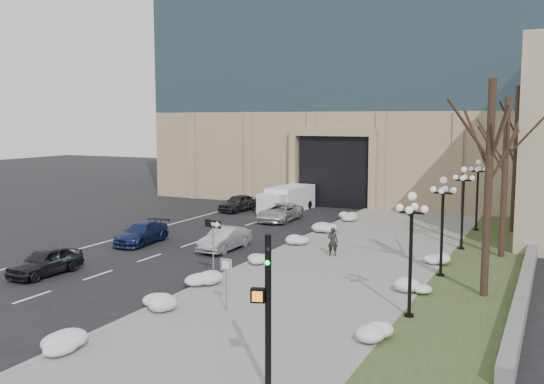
{
  "coord_description": "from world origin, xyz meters",
  "views": [
    {
      "loc": [
        13.05,
        -15.83,
        7.37
      ],
      "look_at": [
        -0.78,
        13.23,
        3.5
      ],
      "focal_mm": 40.0,
      "sensor_mm": 36.0,
      "label": 1
    }
  ],
  "objects_px": {
    "keep_sign": "(226,273)",
    "lamppost_b": "(443,213)",
    "car_d": "(280,212)",
    "car_a": "(45,261)",
    "car_c": "(142,233)",
    "car_b": "(225,239)",
    "one_way_sign": "(215,232)",
    "lamppost_a": "(411,238)",
    "pedestrian": "(333,242)",
    "car_e": "(238,203)",
    "lamppost_d": "(478,185)",
    "box_truck": "(287,199)",
    "traffic_signal": "(267,316)",
    "lamppost_c": "(463,197)"
  },
  "relations": [
    {
      "from": "keep_sign",
      "to": "car_c",
      "type": "bearing_deg",
      "value": 141.57
    },
    {
      "from": "lamppost_a",
      "to": "lamppost_c",
      "type": "distance_m",
      "value": 13.0
    },
    {
      "from": "car_a",
      "to": "car_c",
      "type": "distance_m",
      "value": 7.92
    },
    {
      "from": "car_a",
      "to": "lamppost_a",
      "type": "xyz_separation_m",
      "value": [
        17.09,
        1.03,
        2.42
      ]
    },
    {
      "from": "car_c",
      "to": "lamppost_a",
      "type": "height_order",
      "value": "lamppost_a"
    },
    {
      "from": "car_a",
      "to": "car_e",
      "type": "height_order",
      "value": "car_e"
    },
    {
      "from": "car_a",
      "to": "lamppost_c",
      "type": "bearing_deg",
      "value": 41.38
    },
    {
      "from": "keep_sign",
      "to": "lamppost_b",
      "type": "xyz_separation_m",
      "value": [
        6.43,
        8.87,
        1.5
      ]
    },
    {
      "from": "lamppost_b",
      "to": "lamppost_d",
      "type": "relative_size",
      "value": 1.0
    },
    {
      "from": "pedestrian",
      "to": "car_c",
      "type": "bearing_deg",
      "value": -4.92
    },
    {
      "from": "one_way_sign",
      "to": "traffic_signal",
      "type": "distance_m",
      "value": 11.43
    },
    {
      "from": "keep_sign",
      "to": "lamppost_b",
      "type": "relative_size",
      "value": 0.45
    },
    {
      "from": "lamppost_b",
      "to": "lamppost_c",
      "type": "height_order",
      "value": "same"
    },
    {
      "from": "car_a",
      "to": "box_truck",
      "type": "bearing_deg",
      "value": 86.8
    },
    {
      "from": "one_way_sign",
      "to": "lamppost_a",
      "type": "xyz_separation_m",
      "value": [
        9.03,
        -1.23,
        0.71
      ]
    },
    {
      "from": "box_truck",
      "to": "keep_sign",
      "type": "height_order",
      "value": "keep_sign"
    },
    {
      "from": "car_e",
      "to": "car_c",
      "type": "bearing_deg",
      "value": -79.5
    },
    {
      "from": "car_c",
      "to": "lamppost_a",
      "type": "distance_m",
      "value": 18.97
    },
    {
      "from": "keep_sign",
      "to": "pedestrian",
      "type": "bearing_deg",
      "value": 88.83
    },
    {
      "from": "car_b",
      "to": "keep_sign",
      "type": "relative_size",
      "value": 1.85
    },
    {
      "from": "lamppost_d",
      "to": "car_e",
      "type": "bearing_deg",
      "value": 176.47
    },
    {
      "from": "traffic_signal",
      "to": "lamppost_a",
      "type": "relative_size",
      "value": 0.92
    },
    {
      "from": "car_d",
      "to": "car_a",
      "type": "bearing_deg",
      "value": -102.07
    },
    {
      "from": "car_a",
      "to": "car_b",
      "type": "xyz_separation_m",
      "value": [
        4.96,
        8.46,
        -0.0
      ]
    },
    {
      "from": "car_b",
      "to": "one_way_sign",
      "type": "distance_m",
      "value": 7.14
    },
    {
      "from": "car_e",
      "to": "lamppost_d",
      "type": "height_order",
      "value": "lamppost_d"
    },
    {
      "from": "one_way_sign",
      "to": "lamppost_a",
      "type": "relative_size",
      "value": 0.6
    },
    {
      "from": "car_e",
      "to": "lamppost_b",
      "type": "relative_size",
      "value": 0.83
    },
    {
      "from": "lamppost_b",
      "to": "lamppost_c",
      "type": "xyz_separation_m",
      "value": [
        0.0,
        6.5,
        0.0
      ]
    },
    {
      "from": "box_truck",
      "to": "lamppost_b",
      "type": "relative_size",
      "value": 1.32
    },
    {
      "from": "keep_sign",
      "to": "lamppost_c",
      "type": "height_order",
      "value": "lamppost_c"
    },
    {
      "from": "one_way_sign",
      "to": "lamppost_b",
      "type": "height_order",
      "value": "lamppost_b"
    },
    {
      "from": "pedestrian",
      "to": "lamppost_d",
      "type": "relative_size",
      "value": 0.32
    },
    {
      "from": "lamppost_a",
      "to": "pedestrian",
      "type": "bearing_deg",
      "value": 125.91
    },
    {
      "from": "one_way_sign",
      "to": "car_c",
      "type": "bearing_deg",
      "value": 162.58
    },
    {
      "from": "lamppost_c",
      "to": "lamppost_b",
      "type": "bearing_deg",
      "value": -90.0
    },
    {
      "from": "car_b",
      "to": "car_c",
      "type": "bearing_deg",
      "value": -172.61
    },
    {
      "from": "car_a",
      "to": "traffic_signal",
      "type": "xyz_separation_m",
      "value": [
        15.02,
        -6.8,
        1.52
      ]
    },
    {
      "from": "box_truck",
      "to": "car_b",
      "type": "bearing_deg",
      "value": -75.02
    },
    {
      "from": "car_b",
      "to": "traffic_signal",
      "type": "relative_size",
      "value": 0.9
    },
    {
      "from": "car_c",
      "to": "box_truck",
      "type": "xyz_separation_m",
      "value": [
        2.56,
        15.54,
        0.33
      ]
    },
    {
      "from": "car_c",
      "to": "car_d",
      "type": "height_order",
      "value": "car_d"
    },
    {
      "from": "car_c",
      "to": "lamppost_a",
      "type": "xyz_separation_m",
      "value": [
        17.51,
        -6.87,
        2.46
      ]
    },
    {
      "from": "pedestrian",
      "to": "lamppost_d",
      "type": "distance_m",
      "value": 12.94
    },
    {
      "from": "car_b",
      "to": "keep_sign",
      "type": "xyz_separation_m",
      "value": [
        5.69,
        -9.8,
        0.92
      ]
    },
    {
      "from": "box_truck",
      "to": "one_way_sign",
      "type": "relative_size",
      "value": 2.19
    },
    {
      "from": "pedestrian",
      "to": "keep_sign",
      "type": "xyz_separation_m",
      "value": [
        -0.48,
        -10.6,
        0.68
      ]
    },
    {
      "from": "car_c",
      "to": "traffic_signal",
      "type": "xyz_separation_m",
      "value": [
        15.45,
        -14.7,
        1.55
      ]
    },
    {
      "from": "keep_sign",
      "to": "lamppost_c",
      "type": "relative_size",
      "value": 0.45
    },
    {
      "from": "car_b",
      "to": "car_c",
      "type": "xyz_separation_m",
      "value": [
        -5.39,
        -0.56,
        -0.03
      ]
    }
  ]
}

